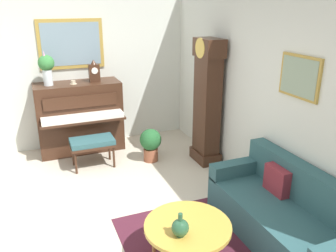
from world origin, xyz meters
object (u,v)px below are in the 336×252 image
(piano, at_px, (80,117))
(teacup, at_px, (73,83))
(piano_bench, at_px, (92,143))
(grandfather_clock, at_px, (207,106))
(flower_vase, at_px, (46,66))
(couch, at_px, (286,215))
(coffee_table, at_px, (188,227))
(potted_plant, at_px, (151,143))
(mantel_clock, at_px, (94,72))
(green_jug, at_px, (180,227))

(piano, bearing_deg, teacup, -48.49)
(piano_bench, distance_m, grandfather_clock, 1.93)
(grandfather_clock, height_order, flower_vase, grandfather_clock)
(couch, distance_m, teacup, 3.91)
(piano_bench, relative_size, teacup, 6.03)
(piano_bench, relative_size, coffee_table, 0.80)
(potted_plant, bearing_deg, couch, 15.67)
(coffee_table, xyz_separation_m, mantel_clock, (-3.32, -0.24, 0.99))
(teacup, bearing_deg, mantel_clock, 98.65)
(piano_bench, distance_m, potted_plant, 0.95)
(piano_bench, xyz_separation_m, green_jug, (2.68, 0.34, 0.12))
(coffee_table, bearing_deg, potted_plant, 169.39)
(mantel_clock, height_order, potted_plant, mantel_clock)
(couch, relative_size, coffee_table, 2.16)
(piano, xyz_separation_m, teacup, (0.06, -0.07, 0.63))
(grandfather_clock, bearing_deg, flower_vase, -118.40)
(potted_plant, bearing_deg, piano_bench, -98.68)
(mantel_clock, relative_size, flower_vase, 0.66)
(couch, bearing_deg, piano_bench, -148.26)
(grandfather_clock, height_order, teacup, grandfather_clock)
(grandfather_clock, xyz_separation_m, potted_plant, (-0.34, -0.85, -0.64))
(teacup, relative_size, green_jug, 0.48)
(potted_plant, bearing_deg, piano, -132.38)
(piano, bearing_deg, couch, 26.44)
(grandfather_clock, xyz_separation_m, coffee_table, (2.07, -1.30, -0.56))
(flower_vase, relative_size, potted_plant, 1.04)
(grandfather_clock, bearing_deg, green_jug, -33.25)
(piano, xyz_separation_m, mantel_clock, (0.00, 0.30, 0.78))
(coffee_table, height_order, flower_vase, flower_vase)
(mantel_clock, bearing_deg, couch, 22.22)
(piano, distance_m, coffee_table, 3.37)
(grandfather_clock, bearing_deg, mantel_clock, -128.94)
(piano_bench, height_order, teacup, teacup)
(couch, distance_m, flower_vase, 4.22)
(flower_vase, height_order, green_jug, flower_vase)
(mantel_clock, bearing_deg, green_jug, 1.66)
(coffee_table, distance_m, potted_plant, 2.46)
(green_jug, bearing_deg, couch, 91.39)
(flower_vase, height_order, teacup, flower_vase)
(teacup, bearing_deg, grandfather_clock, 58.12)
(coffee_table, xyz_separation_m, flower_vase, (-3.32, -1.00, 1.14))
(grandfather_clock, bearing_deg, piano, -124.07)
(couch, distance_m, coffee_table, 1.16)
(piano, distance_m, piano_bench, 0.80)
(piano_bench, height_order, flower_vase, flower_vase)
(potted_plant, bearing_deg, mantel_clock, -142.65)
(piano, height_order, piano_bench, piano)
(green_jug, bearing_deg, coffee_table, 131.69)
(green_jug, bearing_deg, potted_plant, 166.90)
(coffee_table, distance_m, green_jug, 0.22)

